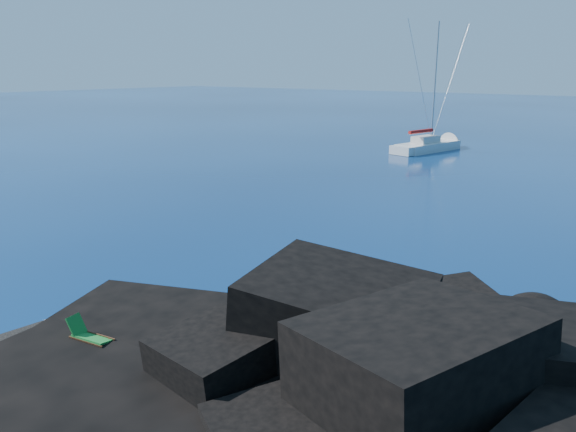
% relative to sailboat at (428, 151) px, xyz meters
% --- Properties ---
extents(beach, '(9.08, 6.86, 0.70)m').
position_rel_sailboat_xyz_m(beach, '(11.59, -51.14, 0.00)').
color(beach, black).
rests_on(beach, ground).
extents(surf_foam, '(10.00, 8.00, 0.06)m').
position_rel_sailboat_xyz_m(surf_foam, '(12.09, -46.64, 0.00)').
color(surf_foam, white).
rests_on(surf_foam, ground).
extents(sailboat, '(5.32, 13.48, 13.84)m').
position_rel_sailboat_xyz_m(sailboat, '(0.00, 0.00, 0.00)').
color(sailboat, silver).
rests_on(sailboat, ground).
extents(deck_chair, '(1.55, 0.87, 1.01)m').
position_rel_sailboat_xyz_m(deck_chair, '(10.57, -49.67, 0.85)').
color(deck_chair, '#19722A').
rests_on(deck_chair, beach).
extents(sunbather, '(1.59, 0.47, 0.23)m').
position_rel_sailboat_xyz_m(sunbather, '(13.86, -52.61, 0.51)').
color(sunbather, tan).
rests_on(sunbather, towel).
extents(marker_cone, '(0.38, 0.38, 0.49)m').
position_rel_sailboat_xyz_m(marker_cone, '(13.71, -49.78, 0.60)').
color(marker_cone, '#CE460A').
rests_on(marker_cone, beach).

